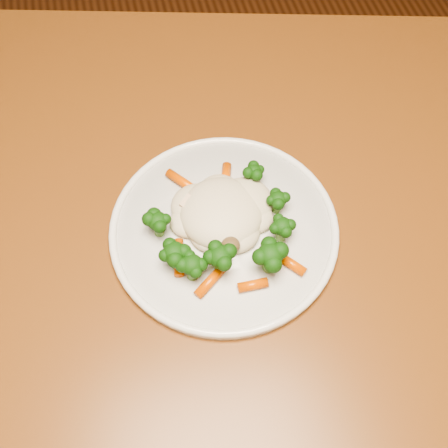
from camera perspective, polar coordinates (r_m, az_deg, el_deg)
name	(u,v)px	position (r m, az deg, el deg)	size (l,w,h in m)	color
dining_table	(160,260)	(0.80, -6.49, -3.62)	(1.39, 1.09, 0.75)	brown
plate	(224,230)	(0.70, 0.00, -0.61)	(0.29, 0.29, 0.01)	white
meal	(224,223)	(0.68, -0.03, 0.05)	(0.19, 0.19, 0.05)	beige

